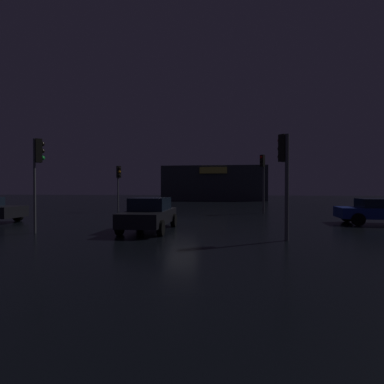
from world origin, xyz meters
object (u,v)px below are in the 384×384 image
at_px(traffic_signal_opposite, 285,166).
at_px(traffic_signal_cross_left, 38,160).
at_px(traffic_signal_cross_right, 119,177).
at_px(store_building, 215,183).
at_px(traffic_signal_main, 263,173).
at_px(car_far, 381,211).
at_px(car_crossing, 150,214).

bearing_deg(traffic_signal_opposite, traffic_signal_cross_left, 176.91).
bearing_deg(traffic_signal_opposite, traffic_signal_cross_right, 132.11).
bearing_deg(store_building, traffic_signal_cross_left, -99.44).
relative_size(store_building, traffic_signal_cross_left, 3.92).
xyz_separation_m(store_building, traffic_signal_cross_right, (-7.02, -24.83, 0.18)).
xyz_separation_m(traffic_signal_main, car_far, (5.53, -6.50, -2.43)).
bearing_deg(traffic_signal_cross_right, traffic_signal_opposite, -47.89).
distance_m(store_building, traffic_signal_cross_right, 25.81).
height_order(traffic_signal_main, car_far, traffic_signal_main).
bearing_deg(traffic_signal_main, traffic_signal_cross_right, 178.17).
bearing_deg(car_far, traffic_signal_opposite, -137.62).
height_order(traffic_signal_cross_left, car_far, traffic_signal_cross_left).
distance_m(traffic_signal_main, car_crossing, 12.26).
bearing_deg(traffic_signal_main, car_crossing, -121.85).
height_order(traffic_signal_cross_right, car_crossing, traffic_signal_cross_right).
distance_m(traffic_signal_cross_left, traffic_signal_cross_right, 11.97).
xyz_separation_m(store_building, traffic_signal_cross_left, (-6.11, -36.76, 0.48)).
bearing_deg(car_crossing, traffic_signal_cross_right, 117.68).
bearing_deg(traffic_signal_main, traffic_signal_cross_left, -133.59).
height_order(store_building, traffic_signal_cross_right, store_building).
bearing_deg(car_far, store_building, 108.17).
height_order(car_far, car_crossing, car_crossing).
xyz_separation_m(store_building, traffic_signal_main, (4.88, -25.21, 0.47)).
distance_m(traffic_signal_cross_right, car_crossing, 12.15).
bearing_deg(car_crossing, traffic_signal_opposite, -18.29).
relative_size(car_far, car_crossing, 1.04).
height_order(traffic_signal_cross_left, car_crossing, traffic_signal_cross_left).
bearing_deg(car_far, traffic_signal_main, 130.36).
relative_size(traffic_signal_main, traffic_signal_cross_left, 1.11).
relative_size(traffic_signal_opposite, traffic_signal_cross_left, 0.97).
distance_m(traffic_signal_cross_right, car_far, 18.86).
bearing_deg(traffic_signal_cross_left, store_building, 80.56).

